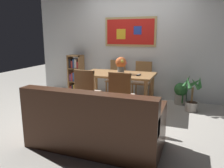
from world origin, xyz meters
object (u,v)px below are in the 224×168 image
at_px(dining_chair_far_left, 117,76).
at_px(potted_ivy, 181,93).
at_px(dining_chair_near_left, 87,90).
at_px(flower_vase, 121,64).
at_px(tv_remote, 139,75).
at_px(dining_chair_near_right, 121,93).
at_px(dining_chair_far_right, 142,78).
at_px(dining_table, 118,78).
at_px(potted_palm, 192,96).
at_px(leather_couch, 94,125).
at_px(bookshelf, 76,76).

distance_m(dining_chair_far_left, potted_ivy, 1.54).
xyz_separation_m(dining_chair_near_left, flower_vase, (0.40, 0.75, 0.40)).
relative_size(dining_chair_near_left, tv_remote, 5.66).
bearing_deg(dining_chair_near_right, dining_chair_near_left, 177.79).
height_order(dining_chair_far_left, dining_chair_far_right, same).
bearing_deg(dining_table, potted_palm, 12.71).
bearing_deg(potted_palm, dining_chair_far_left, 166.35).
height_order(dining_chair_far_right, flower_vase, flower_vase).
distance_m(dining_table, potted_ivy, 1.47).
distance_m(potted_ivy, tv_remote, 1.23).
bearing_deg(dining_chair_far_left, potted_ivy, -1.11).
height_order(leather_couch, flower_vase, flower_vase).
bearing_deg(leather_couch, flower_vase, 95.81).
bearing_deg(potted_palm, bookshelf, 172.48).
height_order(dining_table, dining_chair_near_right, dining_chair_near_right).
bearing_deg(potted_ivy, dining_chair_near_left, -137.01).
bearing_deg(potted_palm, dining_table, -167.29).
xyz_separation_m(leather_couch, potted_ivy, (0.99, 2.42, -0.06)).
distance_m(dining_table, dining_chair_far_left, 0.82).
bearing_deg(dining_chair_far_right, tv_remote, -83.07).
distance_m(dining_chair_near_right, dining_chair_near_left, 0.67).
distance_m(bookshelf, potted_ivy, 2.61).
bearing_deg(dining_chair_far_left, dining_chair_near_left, -92.07).
bearing_deg(potted_palm, potted_ivy, 121.28).
bearing_deg(potted_palm, dining_chair_near_right, -136.34).
bearing_deg(dining_chair_near_right, dining_chair_far_right, 88.54).
relative_size(dining_chair_near_left, potted_palm, 1.20).
height_order(dining_chair_near_left, potted_ivy, dining_chair_near_left).
distance_m(dining_chair_far_right, leather_couch, 2.42).
distance_m(bookshelf, tv_remote, 2.02).
distance_m(dining_chair_near_left, flower_vase, 0.95).
bearing_deg(dining_chair_near_left, bookshelf, 125.70).
distance_m(dining_table, bookshelf, 1.56).
relative_size(dining_table, flower_vase, 4.35).
xyz_separation_m(dining_chair_near_right, flower_vase, (-0.26, 0.78, 0.40)).
height_order(dining_chair_near_right, potted_ivy, dining_chair_near_right).
bearing_deg(tv_remote, dining_chair_far_left, 131.46).
xyz_separation_m(dining_chair_near_right, leather_couch, (-0.09, -0.93, -0.23)).
distance_m(dining_table, dining_chair_near_right, 0.83).
xyz_separation_m(dining_table, dining_chair_near_left, (-0.35, -0.74, -0.10)).
relative_size(dining_chair_near_left, bookshelf, 0.90).
xyz_separation_m(potted_ivy, tv_remote, (-0.77, -0.82, 0.50)).
xyz_separation_m(dining_chair_near_left, bookshelf, (-1.04, 1.44, -0.06)).
xyz_separation_m(dining_chair_near_right, potted_palm, (1.14, 1.09, -0.23)).
distance_m(dining_chair_near_left, leather_couch, 1.14).
relative_size(potted_palm, tv_remote, 4.73).
distance_m(dining_table, dining_chair_near_left, 0.82).
bearing_deg(leather_couch, dining_table, 97.79).
relative_size(dining_chair_near_right, potted_palm, 1.20).
height_order(dining_chair_far_right, bookshelf, bookshelf).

